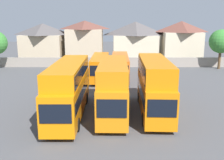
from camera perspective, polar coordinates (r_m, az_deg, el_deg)
name	(u,v)px	position (r m, az deg, el deg)	size (l,w,h in m)	color
ground	(112,75)	(41.71, 0.05, 1.15)	(140.00, 140.00, 0.00)	#4C4C4F
depot_boundary_wall	(112,62)	(48.94, 0.06, 3.97)	(56.00, 0.50, 1.80)	gray
bus_1	(70,86)	(23.65, -9.43, -1.35)	(2.68, 11.67, 4.86)	orange
bus_2	(114,85)	(23.62, 0.41, -1.15)	(2.80, 10.26, 4.91)	orange
bus_3	(155,83)	(24.22, 9.49, -0.76)	(2.94, 10.46, 5.08)	orange
bus_4	(101,66)	(38.77, -2.52, 3.15)	(2.56, 11.01, 3.40)	orange
bus_5	(121,65)	(39.22, 1.92, 3.29)	(2.75, 11.89, 3.42)	orange
house_terrace_left	(44,42)	(59.03, -14.89, 8.23)	(9.14, 8.33, 8.08)	#C6B293
house_terrace_centre	(86,40)	(57.23, -5.85, 8.74)	(7.96, 8.33, 8.68)	#C6B293
house_terrace_right	(136,41)	(58.02, 5.32, 8.73)	(10.18, 6.37, 8.47)	beige
house_terrace_far_right	(181,41)	(59.34, 15.19, 8.47)	(8.64, 7.17, 8.57)	beige
tree_behind_wall	(222,42)	(50.44, 23.23, 7.87)	(4.25, 4.25, 7.13)	brown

